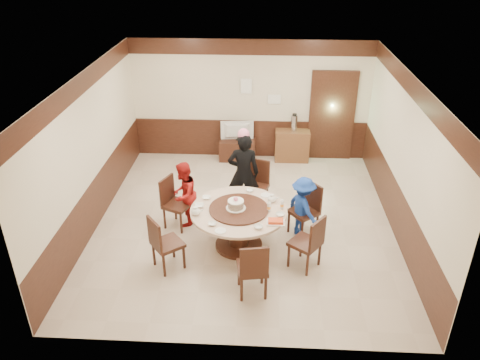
# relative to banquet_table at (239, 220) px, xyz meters

# --- Properties ---
(room) EXTENTS (6.00, 6.04, 2.84)m
(room) POSITION_rel_banquet_table_xyz_m (0.07, 0.79, 0.55)
(room) COLOR beige
(room) RESTS_ON ground
(banquet_table) EXTENTS (1.63, 1.63, 0.78)m
(banquet_table) POSITION_rel_banquet_table_xyz_m (0.00, 0.00, 0.00)
(banquet_table) COLOR #361A10
(banquet_table) RESTS_ON ground
(chair_0) EXTENTS (0.62, 0.62, 0.97)m
(chair_0) POSITION_rel_banquet_table_xyz_m (1.15, 0.47, -0.23)
(chair_0) COLOR #361A10
(chair_0) RESTS_ON ground
(chair_1) EXTENTS (0.56, 0.56, 0.97)m
(chair_1) POSITION_rel_banquet_table_xyz_m (0.27, 1.33, -0.23)
(chair_1) COLOR #361A10
(chair_1) RESTS_ON ground
(chair_2) EXTENTS (0.58, 0.58, 0.97)m
(chair_2) POSITION_rel_banquet_table_xyz_m (-1.18, 0.59, -0.23)
(chair_2) COLOR #361A10
(chair_2) RESTS_ON ground
(chair_3) EXTENTS (0.62, 0.62, 0.97)m
(chair_3) POSITION_rel_banquet_table_xyz_m (-1.12, -0.63, -0.23)
(chair_3) COLOR #361A10
(chair_3) RESTS_ON ground
(chair_4) EXTENTS (0.50, 0.51, 0.97)m
(chair_4) POSITION_rel_banquet_table_xyz_m (0.27, -1.18, -0.23)
(chair_4) COLOR #361A10
(chair_4) RESTS_ON ground
(chair_5) EXTENTS (0.62, 0.62, 0.97)m
(chair_5) POSITION_rel_banquet_table_xyz_m (1.11, -0.49, -0.23)
(chair_5) COLOR #361A10
(chair_5) RESTS_ON ground
(person_standing) EXTENTS (0.62, 0.42, 1.64)m
(person_standing) POSITION_rel_banquet_table_xyz_m (0.02, 1.19, 0.29)
(person_standing) COLOR black
(person_standing) RESTS_ON ground
(person_red) EXTENTS (0.59, 0.69, 1.25)m
(person_red) POSITION_rel_banquet_table_xyz_m (-1.05, 0.68, 0.09)
(person_red) COLOR #A61716
(person_red) RESTS_ON ground
(person_blue) EXTENTS (0.76, 0.86, 1.16)m
(person_blue) POSITION_rel_banquet_table_xyz_m (1.11, 0.41, 0.04)
(person_blue) COLOR #173995
(person_blue) RESTS_ON ground
(birthday_cake) EXTENTS (0.33, 0.33, 0.22)m
(birthday_cake) POSITION_rel_banquet_table_xyz_m (-0.05, -0.01, 0.32)
(birthday_cake) COLOR white
(birthday_cake) RESTS_ON banquet_table
(teapot_left) EXTENTS (0.17, 0.15, 0.13)m
(teapot_left) POSITION_rel_banquet_table_xyz_m (-0.70, -0.19, 0.28)
(teapot_left) COLOR white
(teapot_left) RESTS_ON banquet_table
(teapot_right) EXTENTS (0.17, 0.15, 0.13)m
(teapot_right) POSITION_rel_banquet_table_xyz_m (0.55, 0.28, 0.28)
(teapot_right) COLOR white
(teapot_right) RESTS_ON banquet_table
(bowl_0) EXTENTS (0.15, 0.15, 0.04)m
(bowl_0) POSITION_rel_banquet_table_xyz_m (-0.58, 0.34, 0.23)
(bowl_0) COLOR white
(bowl_0) RESTS_ON banquet_table
(bowl_1) EXTENTS (0.14, 0.14, 0.04)m
(bowl_1) POSITION_rel_banquet_table_xyz_m (0.34, -0.54, 0.24)
(bowl_1) COLOR white
(bowl_1) RESTS_ON banquet_table
(bowl_2) EXTENTS (0.13, 0.13, 0.03)m
(bowl_2) POSITION_rel_banquet_table_xyz_m (-0.40, -0.48, 0.23)
(bowl_2) COLOR white
(bowl_2) RESTS_ON banquet_table
(bowl_3) EXTENTS (0.15, 0.15, 0.05)m
(bowl_3) POSITION_rel_banquet_table_xyz_m (0.69, -0.16, 0.24)
(bowl_3) COLOR white
(bowl_3) RESTS_ON banquet_table
(bowl_4) EXTENTS (0.16, 0.16, 0.04)m
(bowl_4) POSITION_rel_banquet_table_xyz_m (-0.67, 0.06, 0.24)
(bowl_4) COLOR white
(bowl_4) RESTS_ON banquet_table
(bowl_5) EXTENTS (0.14, 0.14, 0.04)m
(bowl_5) POSITION_rel_banquet_table_xyz_m (0.16, 0.63, 0.24)
(bowl_5) COLOR white
(bowl_5) RESTS_ON banquet_table
(saucer_near) EXTENTS (0.18, 0.18, 0.01)m
(saucer_near) POSITION_rel_banquet_table_xyz_m (-0.25, -0.65, 0.22)
(saucer_near) COLOR white
(saucer_near) RESTS_ON banquet_table
(saucer_far) EXTENTS (0.18, 0.18, 0.01)m
(saucer_far) POSITION_rel_banquet_table_xyz_m (0.45, 0.50, 0.22)
(saucer_far) COLOR white
(saucer_far) RESTS_ON banquet_table
(shrimp_platter) EXTENTS (0.30, 0.20, 0.06)m
(shrimp_platter) POSITION_rel_banquet_table_xyz_m (0.61, -0.38, 0.24)
(shrimp_platter) COLOR white
(shrimp_platter) RESTS_ON banquet_table
(bottle_0) EXTENTS (0.06, 0.06, 0.16)m
(bottle_0) POSITION_rel_banquet_table_xyz_m (0.50, -0.02, 0.30)
(bottle_0) COLOR white
(bottle_0) RESTS_ON banquet_table
(bottle_1) EXTENTS (0.06, 0.06, 0.16)m
(bottle_1) POSITION_rel_banquet_table_xyz_m (0.72, 0.07, 0.30)
(bottle_1) COLOR white
(bottle_1) RESTS_ON banquet_table
(tv_stand) EXTENTS (0.85, 0.45, 0.50)m
(tv_stand) POSITION_rel_banquet_table_xyz_m (-0.23, 3.53, -0.28)
(tv_stand) COLOR #361A10
(tv_stand) RESTS_ON ground
(television) EXTENTS (0.78, 0.19, 0.45)m
(television) POSITION_rel_banquet_table_xyz_m (-0.23, 3.53, 0.19)
(television) COLOR gray
(television) RESTS_ON tv_stand
(side_cabinet) EXTENTS (0.80, 0.40, 0.75)m
(side_cabinet) POSITION_rel_banquet_table_xyz_m (1.07, 3.56, -0.16)
(side_cabinet) COLOR brown
(side_cabinet) RESTS_ON ground
(thermos) EXTENTS (0.15, 0.15, 0.38)m
(thermos) POSITION_rel_banquet_table_xyz_m (1.09, 3.56, 0.41)
(thermos) COLOR silver
(thermos) RESTS_ON side_cabinet
(notice_left) EXTENTS (0.25, 0.00, 0.35)m
(notice_left) POSITION_rel_banquet_table_xyz_m (-0.04, 3.73, 1.22)
(notice_left) COLOR white
(notice_left) RESTS_ON room
(notice_right) EXTENTS (0.30, 0.00, 0.22)m
(notice_right) POSITION_rel_banquet_table_xyz_m (0.61, 3.73, 0.92)
(notice_right) COLOR white
(notice_right) RESTS_ON room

